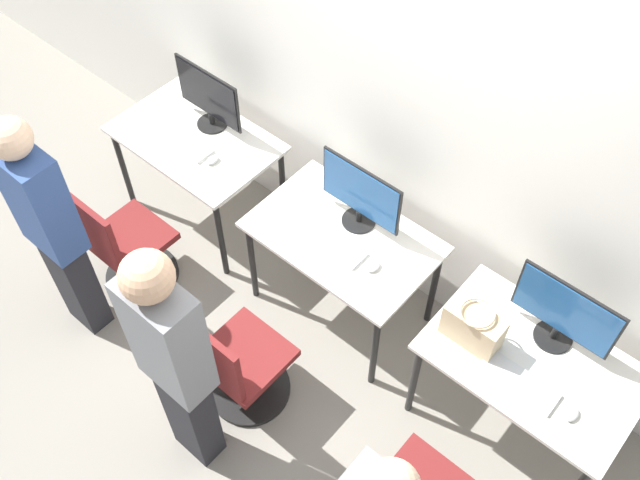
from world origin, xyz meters
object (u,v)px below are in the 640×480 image
at_px(monitor_center, 361,195).
at_px(mouse_center, 373,266).
at_px(office_chair_center, 239,367).
at_px(person_center, 174,360).
at_px(monitor_left, 208,97).
at_px(keyboard_right, 519,382).
at_px(keyboard_center, 333,244).
at_px(mouse_left, 213,160).
at_px(monitor_right, 564,313).
at_px(person_left, 50,225).
at_px(keyboard_left, 185,143).
at_px(mouse_right, 572,414).
at_px(office_chair_left, 126,249).
at_px(handbag, 473,327).

bearing_deg(monitor_center, mouse_center, -37.94).
distance_m(office_chair_center, person_center, 0.71).
distance_m(monitor_left, keyboard_right, 2.49).
distance_m(keyboard_center, office_chair_center, 0.87).
xyz_separation_m(mouse_left, keyboard_right, (2.21, -0.08, -0.01)).
xyz_separation_m(mouse_center, office_chair_center, (-0.30, -0.79, -0.40)).
relative_size(mouse_left, monitor_right, 0.17).
height_order(person_left, keyboard_center, person_left).
bearing_deg(keyboard_center, mouse_center, 3.84).
relative_size(keyboard_left, person_center, 0.23).
relative_size(mouse_center, mouse_right, 1.00).
bearing_deg(keyboard_right, mouse_center, 175.08).
relative_size(person_left, person_center, 0.96).
bearing_deg(keyboard_center, office_chair_center, -92.15).
height_order(monitor_left, keyboard_right, monitor_left).
relative_size(office_chair_left, office_chair_center, 1.00).
height_order(keyboard_left, person_center, person_center).
xyz_separation_m(keyboard_right, mouse_right, (0.28, 0.01, 0.01)).
bearing_deg(monitor_center, monitor_right, 1.95).
bearing_deg(office_chair_center, mouse_right, 25.07).
distance_m(keyboard_center, monitor_right, 1.28).
bearing_deg(mouse_left, person_center, -49.70).
bearing_deg(keyboard_center, person_left, -138.98).
height_order(keyboard_center, keyboard_right, same).
height_order(person_center, monitor_right, person_center).
xyz_separation_m(person_left, office_chair_center, (1.13, 0.24, -0.56)).
relative_size(keyboard_left, mouse_right, 4.39).
distance_m(monitor_center, office_chair_center, 1.17).
height_order(person_left, monitor_center, person_left).
distance_m(person_center, keyboard_right, 1.65).
bearing_deg(handbag, office_chair_left, -163.09).
relative_size(mouse_center, monitor_right, 0.17).
height_order(mouse_left, monitor_center, monitor_center).
distance_m(monitor_left, mouse_right, 2.77).
bearing_deg(person_left, monitor_left, 93.38).
relative_size(mouse_center, office_chair_center, 0.10).
relative_size(office_chair_left, monitor_right, 1.63).
bearing_deg(handbag, keyboard_center, 179.26).
height_order(monitor_left, mouse_center, monitor_left).
bearing_deg(handbag, person_center, -129.40).
distance_m(person_left, person_center, 1.16).
distance_m(keyboard_left, mouse_center, 1.50).
relative_size(monitor_left, mouse_center, 5.91).
height_order(monitor_center, handbag, monitor_center).
relative_size(keyboard_center, mouse_center, 4.39).
bearing_deg(person_left, handbag, 25.65).
height_order(office_chair_center, monitor_right, monitor_right).
bearing_deg(mouse_center, mouse_right, -3.18).
bearing_deg(person_left, mouse_left, 80.20).
bearing_deg(office_chair_left, keyboard_left, 96.75).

